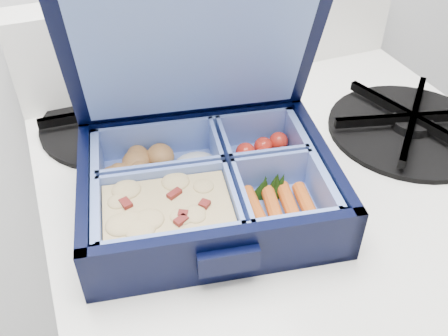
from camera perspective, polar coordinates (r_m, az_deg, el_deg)
name	(u,v)px	position (r m, az deg, el deg)	size (l,w,h in m)	color
bento_box	(208,186)	(0.50, -1.84, -2.03)	(0.25, 0.19, 0.06)	black
burner_grate	(412,122)	(0.65, 20.70, 4.96)	(0.20, 0.20, 0.03)	black
burner_grate_rear	(116,117)	(0.64, -12.26, 5.74)	(0.19, 0.19, 0.02)	black
fork	(182,134)	(0.61, -4.78, 3.85)	(0.02, 0.19, 0.01)	#A3A0B3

